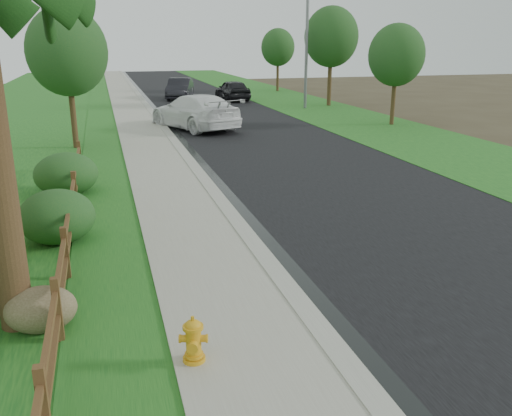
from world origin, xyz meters
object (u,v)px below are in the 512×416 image
object	(u,v)px
fire_hydrant	(193,341)
streetlight	(304,21)
dark_car_mid	(232,90)
ranch_fence	(68,231)
white_suv	(195,112)

from	to	relation	value
fire_hydrant	streetlight	world-z (taller)	streetlight
dark_car_mid	streetlight	bearing A→B (deg)	114.28
dark_car_mid	streetlight	xyz separation A→B (m)	(3.40, -6.43, 4.90)
ranch_fence	dark_car_mid	distance (m)	32.04
dark_car_mid	streetlight	distance (m)	8.77
ranch_fence	fire_hydrant	distance (m)	5.18
ranch_fence	white_suv	distance (m)	17.81
ranch_fence	white_suv	bearing A→B (deg)	71.67
fire_hydrant	white_suv	size ratio (longest dim) A/B	0.11
fire_hydrant	ranch_fence	bearing A→B (deg)	111.50
ranch_fence	dark_car_mid	xyz separation A→B (m)	(10.80, 30.17, 0.19)
ranch_fence	fire_hydrant	bearing A→B (deg)	-68.50
white_suv	dark_car_mid	distance (m)	14.24
ranch_fence	white_suv	world-z (taller)	white_suv
fire_hydrant	dark_car_mid	world-z (taller)	dark_car_mid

